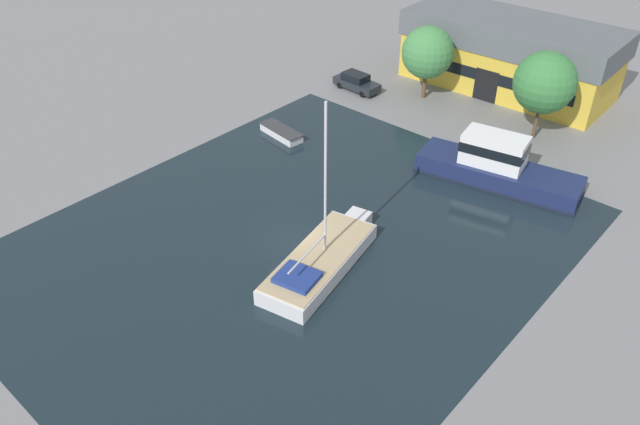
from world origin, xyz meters
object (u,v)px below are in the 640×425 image
at_px(warehouse_building, 510,54).
at_px(parked_car, 356,82).
at_px(quay_tree_near_building, 428,53).
at_px(sailboat_moored, 321,260).
at_px(small_dinghy, 281,132).
at_px(quay_tree_by_water, 545,83).
at_px(motor_cruiser, 497,166).

height_order(warehouse_building, parked_car, warehouse_building).
xyz_separation_m(warehouse_building, quay_tree_near_building, (-4.48, -7.24, 1.07)).
height_order(sailboat_moored, small_dinghy, sailboat_moored).
distance_m(quay_tree_by_water, small_dinghy, 21.48).
distance_m(warehouse_building, parked_car, 14.60).
xyz_separation_m(warehouse_building, small_dinghy, (-9.04, -21.55, -2.93)).
bearing_deg(small_dinghy, warehouse_building, -15.15).
distance_m(motor_cruiser, small_dinghy, 17.69).
xyz_separation_m(sailboat_moored, motor_cruiser, (3.08, 15.95, 0.72)).
bearing_deg(parked_car, sailboat_moored, 37.35).
distance_m(warehouse_building, small_dinghy, 23.56).
distance_m(warehouse_building, motor_cruiser, 18.04).
bearing_deg(quay_tree_near_building, small_dinghy, -107.68).
height_order(warehouse_building, sailboat_moored, sailboat_moored).
relative_size(warehouse_building, quay_tree_near_building, 2.95).
xyz_separation_m(quay_tree_near_building, quay_tree_by_water, (11.30, -0.56, 0.52)).
relative_size(warehouse_building, sailboat_moored, 1.82).
distance_m(quay_tree_near_building, parked_car, 7.34).
height_order(quay_tree_near_building, small_dinghy, quay_tree_near_building).
bearing_deg(sailboat_moored, parked_car, 112.61).
xyz_separation_m(warehouse_building, motor_cruiser, (7.78, -16.16, -1.95)).
bearing_deg(warehouse_building, quay_tree_by_water, -50.28).
relative_size(warehouse_building, quay_tree_by_water, 2.69).
bearing_deg(warehouse_building, parked_car, -136.81).
relative_size(parked_car, sailboat_moored, 0.44).
bearing_deg(motor_cruiser, parked_car, 60.65).
xyz_separation_m(parked_car, motor_cruiser, (18.01, -6.05, 0.52)).
bearing_deg(motor_cruiser, small_dinghy, 96.99).
bearing_deg(quay_tree_by_water, quay_tree_near_building, 177.18).
distance_m(warehouse_building, sailboat_moored, 32.56).
bearing_deg(quay_tree_by_water, warehouse_building, 131.19).
height_order(motor_cruiser, small_dinghy, motor_cruiser).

